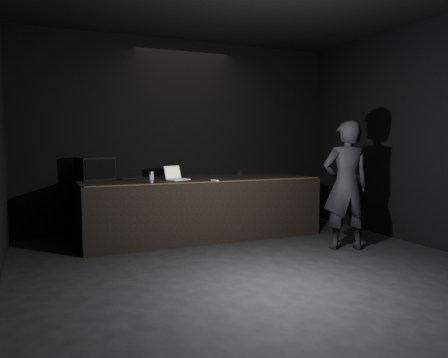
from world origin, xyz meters
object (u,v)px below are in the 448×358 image
Objects in this scene: stage_monitor at (95,169)px; laptop at (176,176)px; beer_can at (151,178)px; person at (346,185)px; stage_riser at (198,207)px.

stage_monitor is 1.55× the size of laptop.
beer_can is 2.96m from person.
stage_monitor is 4.05m from person.
beer_can is at bearing -149.12° from stage_riser.
laptop is at bearing 40.85° from beer_can.
stage_monitor is at bearing 166.19° from stage_riser.
stage_riser is at bearing -32.52° from stage_monitor.
stage_monitor is at bearing 132.38° from laptop.
beer_can is at bearing -73.23° from stage_monitor.
stage_monitor is at bearing 125.48° from beer_can.
laptop is at bearing -164.60° from stage_riser.
stage_monitor is 1.22m from beer_can.
person reaches higher than stage_monitor.
person reaches higher than laptop.
beer_can is 0.09× the size of person.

